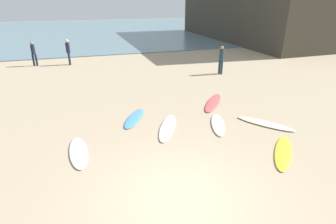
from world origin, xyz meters
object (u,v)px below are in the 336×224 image
Objects in this scene: surfboard_1 at (213,102)px; beachgoer_far at (33,52)px; surfboard_6 at (168,127)px; surfboard_5 at (218,124)px; surfboard_0 at (283,152)px; beachgoer_near at (68,51)px; surfboard_2 at (134,118)px; surfboard_4 at (78,152)px; beachgoer_mid at (221,58)px; surfboard_3 at (265,124)px.

beachgoer_far reaches higher than surfboard_1.
surfboard_5 is at bearing -164.66° from surfboard_6.
beachgoer_near is at bearing -24.34° from surfboard_0.
surfboard_6 is at bearing 11.75° from surfboard_5.
surfboard_1 is at bearing -46.52° from surfboard_0.
surfboard_2 is 1.08× the size of beachgoer_near.
beachgoer_mid is at bearing 35.72° from surfboard_4.
surfboard_2 is 11.37m from beachgoer_near.
surfboard_6 reaches higher than surfboard_0.
surfboard_2 is (-3.88, -0.61, -0.01)m from surfboard_1.
beachgoer_mid is (1.92, 7.34, 0.97)m from surfboard_3.
surfboard_0 is at bearing 162.20° from surfboard_6.
surfboard_3 is 1.22× the size of beachgoer_near.
beachgoer_far is (-6.11, 12.61, 0.93)m from surfboard_6.
surfboard_2 is at bearing -5.57° from surfboard_5.
surfboard_5 is at bearing -52.62° from surfboard_3.
surfboard_0 is 1.15× the size of surfboard_2.
beachgoer_mid is at bearing -64.43° from surfboard_0.
surfboard_0 is at bearing -33.51° from beachgoer_mid.
surfboard_2 is 0.89× the size of surfboard_3.
surfboard_1 is 2.84m from surfboard_3.
surfboard_1 reaches higher than surfboard_4.
surfboard_1 reaches higher than surfboard_3.
surfboard_1 is 1.27× the size of surfboard_2.
beachgoer_near is at bearing 88.46° from surfboard_4.
beachgoer_near is at bearing -43.65° from surfboard_5.
surfboard_3 reaches higher than surfboard_0.
surfboard_1 reaches higher than surfboard_0.
surfboard_0 is 4.65m from surfboard_1.
beachgoer_near reaches higher than beachgoer_mid.
beachgoer_far is at bearing -12.60° from surfboard_1.
surfboard_2 is 1.11× the size of beachgoer_mid.
beachgoer_far is (-2.85, 13.44, 0.93)m from surfboard_4.
surfboard_0 and surfboard_2 have the same top height.
beachgoer_mid reaches higher than surfboard_5.
surfboard_3 is (0.91, -2.69, -0.00)m from surfboard_1.
surfboard_4 is at bearing -36.99° from surfboard_3.
surfboard_5 is 1.11× the size of beachgoer_mid.
beachgoer_mid reaches higher than surfboard_2.
surfboard_5 is at bearing 26.01° from beachgoer_near.
surfboard_0 is 17.94m from beachgoer_far.
surfboard_1 is at bearing -108.09° from surfboard_3.
surfboard_0 is 1.14× the size of surfboard_5.
surfboard_3 reaches higher than surfboard_5.
beachgoer_mid is (3.71, 6.83, 0.97)m from surfboard_5.
surfboard_3 is 1.24× the size of beachgoer_mid.
beachgoer_mid reaches higher than beachgoer_far.
beachgoer_mid is at bearing 60.27° from beachgoer_near.
beachgoer_near is 11.00m from beachgoer_mid.
surfboard_3 is 16.72m from beachgoer_far.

